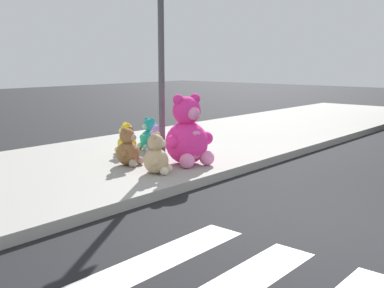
% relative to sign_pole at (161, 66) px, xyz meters
% --- Properties ---
extents(sidewalk, '(28.00, 4.40, 0.15)m').
position_rel_sign_pole_xyz_m(sidewalk, '(-1.00, 0.80, -1.77)').
color(sidewalk, '#9E9B93').
rests_on(sidewalk, ground_plane).
extents(sign_pole, '(0.56, 0.11, 3.20)m').
position_rel_sign_pole_xyz_m(sign_pole, '(0.00, 0.00, 0.00)').
color(sign_pole, '#4C4C51').
rests_on(sign_pole, sidewalk).
extents(plush_pink_large, '(0.93, 0.87, 1.23)m').
position_rel_sign_pole_xyz_m(plush_pink_large, '(0.04, -0.58, -1.21)').
color(plush_pink_large, '#F22D93').
rests_on(plush_pink_large, sidewalk).
extents(plush_brown, '(0.50, 0.47, 0.67)m').
position_rel_sign_pole_xyz_m(plush_brown, '(-0.70, 0.14, -1.43)').
color(plush_brown, olive).
rests_on(plush_brown, sidewalk).
extents(plush_tan, '(0.47, 0.48, 0.67)m').
position_rel_sign_pole_xyz_m(plush_tan, '(-0.81, -0.67, -1.43)').
color(plush_tan, tan).
rests_on(plush_tan, sidewalk).
extents(plush_white, '(0.49, 0.45, 0.64)m').
position_rel_sign_pole_xyz_m(plush_white, '(1.04, 0.20, -1.44)').
color(plush_white, white).
rests_on(plush_white, sidewalk).
extents(plush_yellow, '(0.44, 0.45, 0.61)m').
position_rel_sign_pole_xyz_m(plush_yellow, '(-0.02, 0.98, -1.45)').
color(plush_yellow, yellow).
rests_on(plush_yellow, sidewalk).
extents(plush_teal, '(0.46, 0.50, 0.66)m').
position_rel_sign_pole_xyz_m(plush_teal, '(0.56, 0.92, -1.43)').
color(plush_teal, teal).
rests_on(plush_teal, sidewalk).
extents(plush_lavender, '(0.42, 0.43, 0.59)m').
position_rel_sign_pole_xyz_m(plush_lavender, '(0.32, 0.47, -1.46)').
color(plush_lavender, '#B28CD8').
rests_on(plush_lavender, sidewalk).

